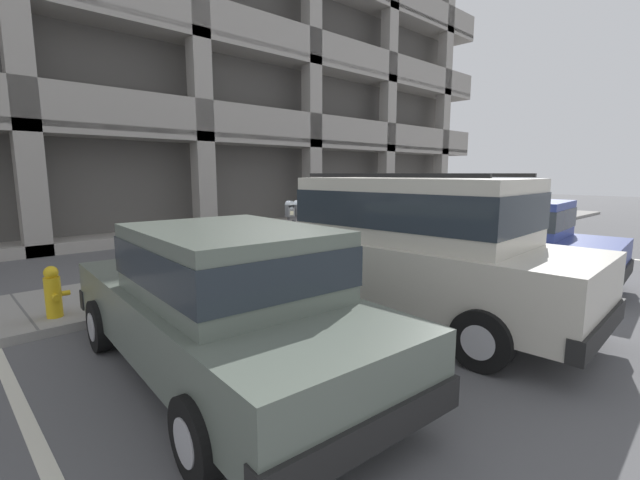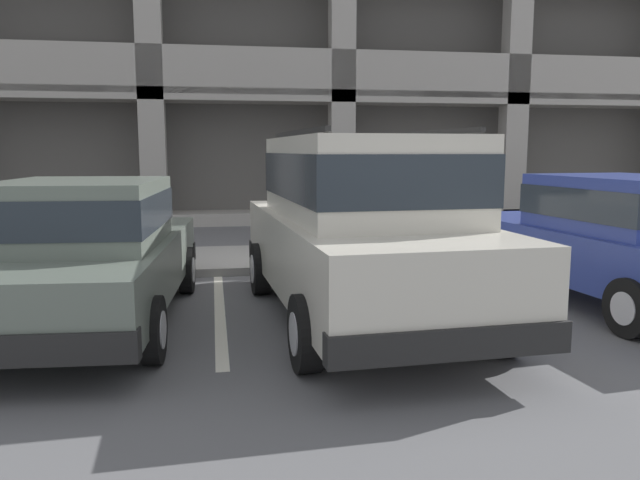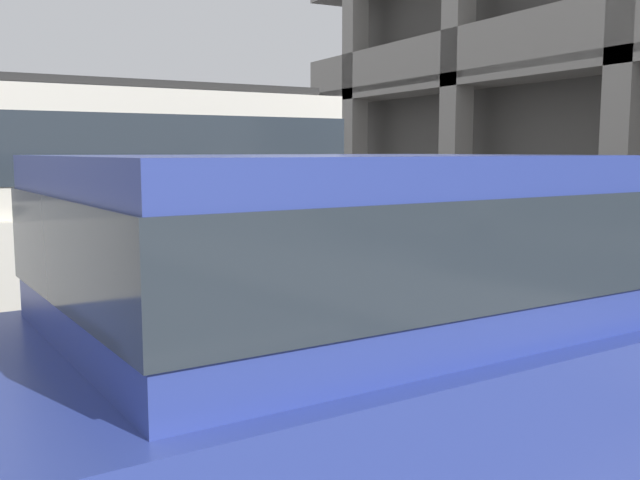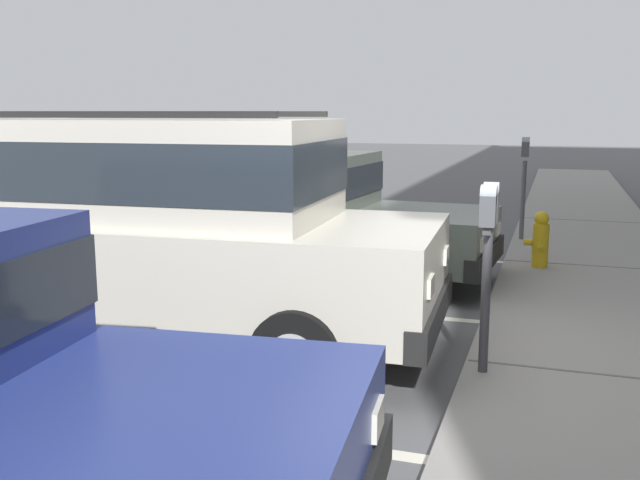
% 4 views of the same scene
% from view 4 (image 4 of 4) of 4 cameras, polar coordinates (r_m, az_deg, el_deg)
% --- Properties ---
extents(ground_plane, '(80.00, 80.00, 0.10)m').
position_cam_4_polar(ground_plane, '(5.84, 9.53, -10.81)').
color(ground_plane, '#565659').
extents(sidewalk, '(40.00, 2.20, 0.12)m').
position_cam_4_polar(sidewalk, '(5.77, 22.65, -10.58)').
color(sidewalk, gray).
rests_on(sidewalk, ground_plane).
extents(parking_stall_lines, '(11.97, 4.80, 0.01)m').
position_cam_4_polar(parking_stall_lines, '(4.92, -10.22, -14.26)').
color(parking_stall_lines, silver).
rests_on(parking_stall_lines, ground_plane).
extents(silver_suv, '(2.19, 4.87, 2.03)m').
position_cam_4_polar(silver_suv, '(6.33, -12.40, 1.42)').
color(silver_suv, beige).
rests_on(silver_suv, ground_plane).
extents(red_sedan, '(2.05, 4.59, 1.54)m').
position_cam_4_polar(red_sedan, '(8.81, -1.53, 2.33)').
color(red_sedan, '#5B665B').
rests_on(red_sedan, ground_plane).
extents(parking_meter_near, '(0.35, 0.12, 1.41)m').
position_cam_4_polar(parking_meter_near, '(5.28, 13.32, 0.57)').
color(parking_meter_near, '#47474C').
rests_on(parking_meter_near, sidewalk).
extents(parking_meter_far, '(0.15, 0.12, 1.54)m').
position_cam_4_polar(parking_meter_far, '(11.16, 16.03, 5.20)').
color(parking_meter_far, '#595B60').
rests_on(parking_meter_far, sidewalk).
extents(fire_hydrant, '(0.30, 0.30, 0.70)m').
position_cam_4_polar(fire_hydrant, '(9.26, 17.22, 0.02)').
color(fire_hydrant, gold).
rests_on(fire_hydrant, sidewalk).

